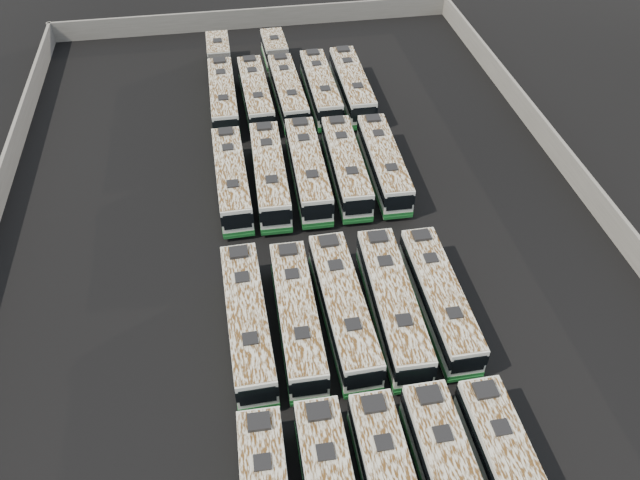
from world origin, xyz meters
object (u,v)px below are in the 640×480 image
(bus_back_far_left, at_px, (222,82))
(bus_back_right, at_px, (321,88))
(bus_midback_far_left, at_px, (232,179))
(bus_back_far_right, at_px, (352,86))
(bus_back_center, at_px, (283,77))
(bus_midfront_left, at_px, (297,316))
(bus_midfront_far_right, at_px, (439,298))
(bus_midback_center, at_px, (308,169))
(bus_midfront_right, at_px, (392,304))
(bus_back_left, at_px, (256,95))
(bus_midfront_far_left, at_px, (248,321))
(bus_midback_left, at_px, (270,174))
(bus_midback_far_right, at_px, (384,163))
(bus_midfront_center, at_px, (343,308))
(bus_midback_right, at_px, (346,166))

(bus_back_far_left, bearing_deg, bus_back_right, -17.33)
(bus_midback_far_left, bearing_deg, bus_back_far_right, 44.98)
(bus_midback_far_left, distance_m, bus_back_center, 16.29)
(bus_midfront_left, relative_size, bus_midfront_far_right, 1.01)
(bus_midback_center, distance_m, bus_back_far_left, 16.29)
(bus_back_far_left, bearing_deg, bus_midfront_right, -73.04)
(bus_back_far_left, relative_size, bus_back_left, 1.56)
(bus_midfront_far_left, xyz_separation_m, bus_back_center, (5.89, 29.56, -0.06))
(bus_midfront_far_left, distance_m, bus_midback_far_left, 14.38)
(bus_back_far_left, bearing_deg, bus_midback_left, -79.00)
(bus_midfront_far_right, relative_size, bus_midback_left, 0.96)
(bus_midback_far_right, height_order, bus_back_right, bus_back_right)
(bus_midfront_right, distance_m, bus_back_right, 26.99)
(bus_midback_center, bearing_deg, bus_back_far_right, 64.68)
(bus_midfront_center, xyz_separation_m, bus_back_far_right, (6.11, 26.76, -0.00))
(bus_midfront_right, bearing_deg, bus_midback_center, 102.92)
(bus_midfront_right, xyz_separation_m, bus_midback_center, (-3.05, 14.68, -0.00))
(bus_midfront_right, bearing_deg, bus_back_center, 97.15)
(bus_midfront_far_left, bearing_deg, bus_midback_far_right, 49.10)
(bus_midfront_far_left, height_order, bus_midback_far_right, bus_midfront_far_left)
(bus_midfront_far_right, height_order, bus_back_far_right, bus_back_far_right)
(bus_midfront_left, distance_m, bus_midfront_right, 5.97)
(bus_midback_far_left, bearing_deg, bus_midfront_center, -68.35)
(bus_midback_right, xyz_separation_m, bus_back_far_left, (-8.97, 15.21, -0.02))
(bus_back_center, bearing_deg, bus_midback_left, -102.55)
(bus_midfront_left, height_order, bus_back_left, bus_midfront_left)
(bus_midback_far_right, bearing_deg, bus_midfront_right, -100.48)
(bus_midback_right, relative_size, bus_back_far_left, 0.65)
(bus_midback_center, relative_size, bus_back_center, 0.67)
(bus_midfront_far_right, height_order, bus_back_left, bus_back_left)
(bus_midfront_right, bearing_deg, bus_midback_right, 91.22)
(bus_back_left, distance_m, bus_back_far_right, 9.05)
(bus_midfront_left, xyz_separation_m, bus_midback_left, (-0.10, 14.50, 0.05))
(bus_back_far_left, bearing_deg, bus_back_center, -1.23)
(bus_midback_right, height_order, bus_back_right, bus_midback_right)
(bus_midback_far_left, height_order, bus_back_right, bus_back_right)
(bus_midfront_far_left, distance_m, bus_midback_left, 14.70)
(bus_midback_center, relative_size, bus_back_far_right, 1.01)
(bus_midfront_left, relative_size, bus_midback_center, 0.96)
(bus_midfront_left, bearing_deg, bus_midback_right, 68.52)
(bus_midfront_far_right, distance_m, bus_back_far_left, 32.16)
(bus_midfront_far_left, relative_size, bus_midback_right, 1.01)
(bus_midfront_far_right, height_order, bus_midback_far_right, bus_midback_far_right)
(bus_back_far_left, bearing_deg, bus_midfront_far_right, -67.80)
(bus_midback_far_left, xyz_separation_m, bus_midback_far_right, (12.07, 0.05, -0.02))
(bus_back_center, bearing_deg, bus_back_far_right, -25.63)
(bus_midback_right, height_order, bus_back_left, bus_midback_right)
(bus_back_far_left, bearing_deg, bus_back_left, -44.67)
(bus_midfront_left, height_order, bus_midfront_right, bus_midfront_right)
(bus_back_right, bearing_deg, bus_midback_right, -90.34)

